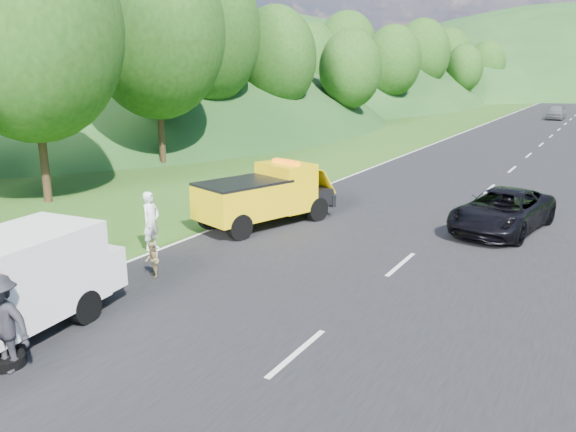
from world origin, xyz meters
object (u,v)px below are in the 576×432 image
Objects in this scene: woman at (153,250)px; suitcase at (100,243)px; child at (153,278)px; tow_truck at (266,195)px; worker at (7,372)px; passing_suv at (500,231)px; spare_tire at (8,366)px.

woman is 3.20× the size of suitcase.
woman is 1.87× the size of child.
woman is at bearing 36.06° from suitcase.
tow_truck is 11.08m from worker.
passing_suv reaches higher than suitcase.
child is at bearing 100.66° from spare_tire.
child is at bearing -70.30° from tow_truck.
suitcase is at bearing -100.54° from tow_truck.
worker is (1.33, -10.94, -1.10)m from tow_truck.
worker reaches higher than spare_tire.
child is (0.24, -5.98, -1.10)m from tow_truck.
passing_suv is (6.09, 14.42, 0.00)m from worker.
suitcase is (-2.74, -5.16, -0.81)m from tow_truck.
passing_suv is (10.15, 8.64, -0.29)m from suitcase.
suitcase is (-4.07, 5.78, 0.29)m from worker.
suitcase is at bearing 111.51° from worker.
suitcase is at bearing -130.49° from passing_suv.
tow_truck reaches higher than spare_tire.
woman is 0.36× the size of passing_suv.
tow_truck is at bearing 83.31° from worker.
passing_suv is (8.87, 7.70, 0.00)m from woman.
worker is 15.65m from passing_suv.
spare_tire is at bearing -66.52° from tow_truck.
tow_truck reaches higher than worker.
worker is 0.38× the size of passing_suv.
spare_tire is (3.89, -5.66, -0.29)m from suitcase.
spare_tire is at bearing -55.52° from suitcase.
passing_suv reaches higher than spare_tire.
tow_truck is at bearing 134.11° from child.
spare_tire is at bearing 131.77° from worker.
worker is at bearing -163.12° from woman.
suitcase is at bearing 120.46° from woman.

